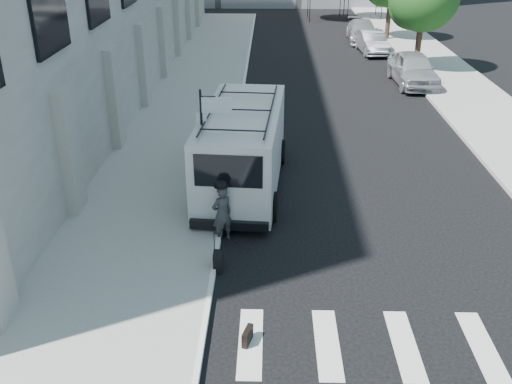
# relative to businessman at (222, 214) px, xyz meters

# --- Properties ---
(ground) EXTENTS (120.00, 120.00, 0.00)m
(ground) POSITION_rel_businessman_xyz_m (1.90, -1.15, -0.81)
(ground) COLOR black
(ground) RESTS_ON ground
(sidewalk_left) EXTENTS (4.50, 48.00, 0.15)m
(sidewalk_left) POSITION_rel_businessman_xyz_m (-2.35, 14.85, -0.74)
(sidewalk_left) COLOR gray
(sidewalk_left) RESTS_ON ground
(sidewalk_right) EXTENTS (4.00, 56.00, 0.15)m
(sidewalk_right) POSITION_rel_businessman_xyz_m (10.90, 18.85, -0.74)
(sidewalk_right) COLOR gray
(sidewalk_right) RESTS_ON ground
(sign_pole) EXTENTS (1.03, 0.07, 3.50)m
(sign_pole) POSITION_rel_businessman_xyz_m (-0.46, 2.05, 1.84)
(sign_pole) COLOR black
(sign_pole) RESTS_ON sidewalk_left
(businessman) EXTENTS (0.71, 0.65, 1.63)m
(businessman) POSITION_rel_businessman_xyz_m (0.00, 0.00, 0.00)
(businessman) COLOR #333335
(businessman) RESTS_ON ground
(briefcase) EXTENTS (0.24, 0.46, 0.34)m
(briefcase) POSITION_rel_businessman_xyz_m (0.84, -4.15, -0.64)
(briefcase) COLOR black
(briefcase) RESTS_ON ground
(suitcase) EXTENTS (0.23, 0.36, 1.00)m
(suitcase) POSITION_rel_businessman_xyz_m (-0.00, -1.49, -0.55)
(suitcase) COLOR black
(suitcase) RESTS_ON ground
(cargo_van) EXTENTS (2.87, 7.16, 2.61)m
(cargo_van) POSITION_rel_businessman_xyz_m (0.42, 3.59, 0.53)
(cargo_van) COLOR silver
(cargo_van) RESTS_ON ground
(parked_car_a) EXTENTS (2.11, 4.95, 1.67)m
(parked_car_a) POSITION_rel_businessman_xyz_m (8.70, 16.13, 0.02)
(parked_car_a) COLOR #96989E
(parked_car_a) RESTS_ON ground
(parked_car_b) EXTENTS (1.76, 4.29, 1.38)m
(parked_car_b) POSITION_rel_businessman_xyz_m (7.77, 23.71, -0.12)
(parked_car_b) COLOR #5B5E63
(parked_car_b) RESTS_ON ground
(parked_car_c) EXTENTS (2.15, 4.94, 1.42)m
(parked_car_c) POSITION_rel_businessman_xyz_m (7.69, 27.49, -0.10)
(parked_car_c) COLOR gray
(parked_car_c) RESTS_ON ground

